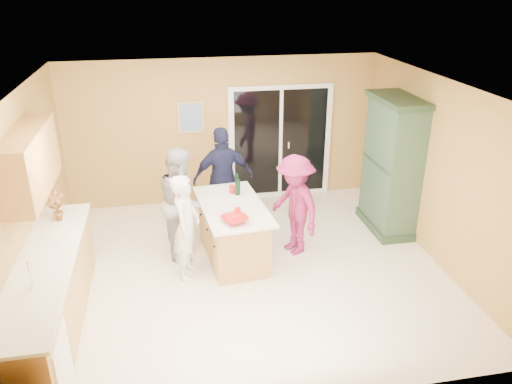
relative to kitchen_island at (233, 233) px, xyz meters
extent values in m
plane|color=white|center=(0.14, -0.39, -0.40)|extent=(5.50, 5.50, 0.00)
cube|color=white|center=(0.14, -0.39, 2.20)|extent=(5.50, 5.00, 0.10)
cube|color=#D3AF57|center=(0.14, 2.11, 0.90)|extent=(5.50, 0.10, 2.60)
cube|color=#D3AF57|center=(0.14, -2.89, 0.90)|extent=(5.50, 0.10, 2.60)
cube|color=#D3AF57|center=(-2.61, -0.39, 0.90)|extent=(0.10, 5.00, 2.60)
cube|color=#D3AF57|center=(2.89, -0.39, 0.90)|extent=(0.10, 5.00, 2.60)
cube|color=tan|center=(-2.31, -1.29, 0.05)|extent=(0.60, 3.00, 0.90)
cube|color=white|center=(-2.30, -2.39, 0.00)|extent=(0.62, 0.60, 0.72)
cube|color=beige|center=(-2.29, -1.29, 0.52)|extent=(0.65, 3.05, 0.04)
cylinder|color=silver|center=(-2.31, -1.79, 0.69)|extent=(0.02, 0.02, 0.30)
cube|color=tan|center=(-2.43, -0.59, 1.48)|extent=(0.35, 1.60, 0.75)
cube|color=white|center=(1.19, 2.08, 0.65)|extent=(1.90, 0.05, 2.10)
cube|color=black|center=(1.19, 2.07, 0.65)|extent=(1.70, 0.03, 1.94)
cube|color=white|center=(1.19, 2.06, 0.65)|extent=(0.06, 0.04, 1.94)
cube|color=silver|center=(1.34, 2.05, 0.60)|extent=(0.02, 0.03, 0.12)
cube|color=tan|center=(-0.41, 2.09, 1.20)|extent=(0.46, 0.03, 0.56)
cube|color=#4B669B|center=(-0.41, 2.08, 1.20)|extent=(0.38, 0.02, 0.48)
cube|color=tan|center=(0.00, 0.00, 0.01)|extent=(0.87, 1.49, 0.81)
cube|color=beige|center=(0.00, 0.00, 0.43)|extent=(1.03, 1.69, 0.04)
cube|color=black|center=(0.00, 0.00, -0.35)|extent=(0.79, 1.41, 0.09)
cube|color=#233925|center=(2.63, 0.47, -0.33)|extent=(0.61, 1.15, 0.13)
cube|color=#37533D|center=(2.63, 0.47, 0.69)|extent=(0.54, 1.09, 2.04)
cube|color=#233925|center=(2.63, 0.47, 1.75)|extent=(0.63, 1.19, 0.09)
imported|color=silver|center=(-0.68, -0.37, 0.35)|extent=(0.51, 0.63, 1.50)
imported|color=#9D9DA0|center=(-0.70, 0.30, 0.43)|extent=(0.63, 0.81, 1.65)
imported|color=#1A1D3A|center=(0.00, 1.04, 0.45)|extent=(1.04, 0.53, 1.70)
imported|color=#8F1F55|center=(0.92, 0.00, 0.37)|extent=(0.88, 1.13, 1.53)
imported|color=red|center=(-0.05, -0.54, 0.49)|extent=(0.45, 0.45, 0.08)
imported|color=red|center=(-2.31, -0.24, 0.75)|extent=(0.24, 0.18, 0.41)
cylinder|color=red|center=(0.06, 0.42, 0.51)|extent=(0.10, 0.10, 0.12)
cylinder|color=red|center=(0.02, -0.37, 0.51)|extent=(0.09, 0.09, 0.12)
cylinder|color=black|center=(0.13, 0.35, 0.57)|extent=(0.08, 0.08, 0.25)
cylinder|color=black|center=(0.13, 0.35, 0.74)|extent=(0.03, 0.03, 0.09)
cylinder|color=silver|center=(-0.23, -0.62, 0.46)|extent=(0.29, 0.29, 0.02)
camera|label=1|loc=(-0.86, -6.40, 3.48)|focal=35.00mm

